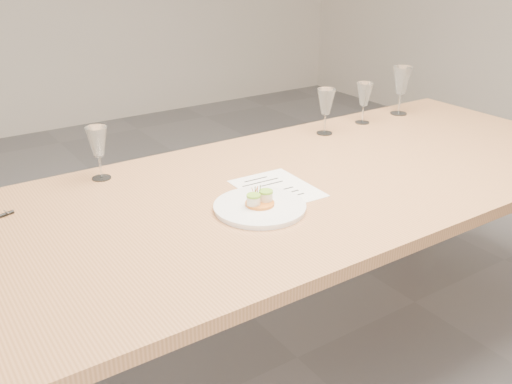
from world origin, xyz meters
TOP-DOWN VIEW (x-y plane):
  - ground at (0.00, 0.00)m, footprint 7.00×7.00m
  - dining_table at (0.00, 0.00)m, footprint 2.40×1.00m
  - dinner_plate at (-0.25, -0.11)m, footprint 0.28×0.28m
  - recipe_sheet at (-0.12, -0.01)m, footprint 0.23×0.29m
  - wine_glass_0 at (-0.56, 0.39)m, footprint 0.07×0.07m
  - wine_glass_1 at (0.38, 0.35)m, footprint 0.08×0.08m
  - wine_glass_2 at (0.62, 0.37)m, footprint 0.07×0.07m
  - wine_glass_3 at (0.86, 0.38)m, footprint 0.09×0.09m

SIDE VIEW (x-z plane):
  - ground at x=0.00m, z-range 0.00..0.00m
  - dining_table at x=0.00m, z-range 0.31..1.06m
  - recipe_sheet at x=-0.12m, z-range 0.75..0.75m
  - dinner_plate at x=-0.25m, z-range 0.73..0.80m
  - wine_glass_2 at x=0.62m, z-range 0.79..0.96m
  - wine_glass_0 at x=-0.56m, z-range 0.79..0.97m
  - wine_glass_1 at x=0.38m, z-range 0.79..0.98m
  - wine_glass_3 at x=0.86m, z-range 0.79..1.01m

